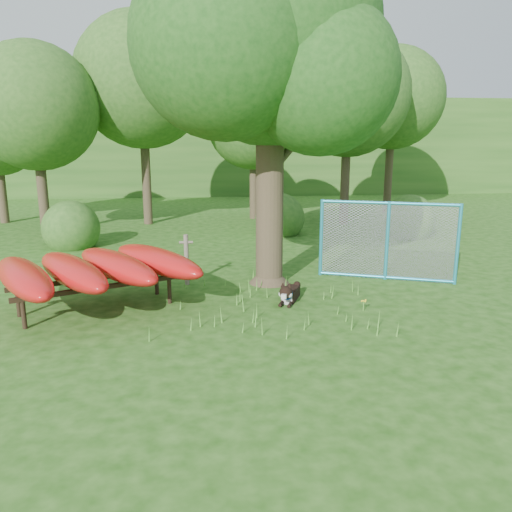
{
  "coord_description": "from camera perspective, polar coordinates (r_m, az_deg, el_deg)",
  "views": [
    {
      "loc": [
        -0.99,
        -8.79,
        3.31
      ],
      "look_at": [
        0.2,
        1.2,
        1.0
      ],
      "focal_mm": 35.0,
      "sensor_mm": 36.0,
      "label": 1
    }
  ],
  "objects": [
    {
      "name": "wildflower_clump",
      "position": [
        10.21,
        12.22,
        -5.14
      ],
      "size": [
        0.11,
        0.11,
        0.24
      ],
      "rotation": [
        0.0,
        0.0,
        -0.07
      ],
      "color": "#569C33",
      "rests_on": "ground"
    },
    {
      "name": "bg_tree_c",
      "position": [
        21.95,
        -0.27,
        15.01
      ],
      "size": [
        4.0,
        4.0,
        6.12
      ],
      "color": "#392D1F",
      "rests_on": "ground"
    },
    {
      "name": "bg_tree_d",
      "position": [
        20.75,
        10.52,
        17.62
      ],
      "size": [
        4.8,
        4.8,
        7.5
      ],
      "color": "#392D1F",
      "rests_on": "ground"
    },
    {
      "name": "ground",
      "position": [
        9.44,
        -0.35,
        -7.58
      ],
      "size": [
        80.0,
        80.0,
        0.0
      ],
      "primitive_type": "plane",
      "color": "#1B470E",
      "rests_on": "ground"
    },
    {
      "name": "fence_section",
      "position": [
        12.49,
        14.76,
        1.68
      ],
      "size": [
        3.08,
        1.33,
        3.21
      ],
      "rotation": [
        0.0,
        0.0,
        -0.39
      ],
      "color": "#2AA0C7",
      "rests_on": "ground"
    },
    {
      "name": "bg_tree_a",
      "position": [
        19.62,
        -23.98,
        15.29
      ],
      "size": [
        4.4,
        4.4,
        6.7
      ],
      "color": "#392D1F",
      "rests_on": "ground"
    },
    {
      "name": "bg_tree_e",
      "position": [
        24.57,
        15.38,
        16.97
      ],
      "size": [
        4.6,
        4.6,
        7.55
      ],
      "color": "#392D1F",
      "rests_on": "ground"
    },
    {
      "name": "shrub_left",
      "position": [
        17.1,
        -20.21,
        0.96
      ],
      "size": [
        1.8,
        1.8,
        1.8
      ],
      "primitive_type": "sphere",
      "color": "#29561C",
      "rests_on": "ground"
    },
    {
      "name": "shrub_mid",
      "position": [
        18.34,
        2.71,
        2.51
      ],
      "size": [
        1.8,
        1.8,
        1.8
      ],
      "primitive_type": "sphere",
      "color": "#29561C",
      "rests_on": "ground"
    },
    {
      "name": "wooden_post",
      "position": [
        11.83,
        -7.94,
        -0.26
      ],
      "size": [
        0.32,
        0.11,
        1.2
      ],
      "rotation": [
        0.0,
        0.0,
        0.01
      ],
      "color": "#63584A",
      "rests_on": "ground"
    },
    {
      "name": "oak_tree",
      "position": [
        11.74,
        1.37,
        22.85
      ],
      "size": [
        5.81,
        5.66,
        8.0
      ],
      "rotation": [
        0.0,
        0.0,
        0.39
      ],
      "color": "#392D1F",
      "rests_on": "ground"
    },
    {
      "name": "bg_tree_b",
      "position": [
        21.01,
        -12.94,
        18.9
      ],
      "size": [
        5.2,
        5.2,
        8.22
      ],
      "color": "#392D1F",
      "rests_on": "ground"
    },
    {
      "name": "kayak_rack",
      "position": [
        10.39,
        -17.94,
        -1.38
      ],
      "size": [
        4.68,
        4.22,
        1.12
      ],
      "rotation": [
        0.0,
        0.0,
        0.43
      ],
      "color": "black",
      "rests_on": "ground"
    },
    {
      "name": "wooded_hillside",
      "position": [
        36.8,
        -5.36,
        12.38
      ],
      "size": [
        80.0,
        12.0,
        6.0
      ],
      "primitive_type": "cube",
      "color": "#29561C",
      "rests_on": "ground"
    },
    {
      "name": "husky_dog",
      "position": [
        10.57,
        3.81,
        -4.32
      ],
      "size": [
        0.64,
        1.06,
        0.51
      ],
      "rotation": [
        0.0,
        0.0,
        -0.41
      ],
      "color": "black",
      "rests_on": "ground"
    },
    {
      "name": "shrub_right",
      "position": [
        18.68,
        16.99,
        2.15
      ],
      "size": [
        1.8,
        1.8,
        1.8
      ],
      "primitive_type": "sphere",
      "color": "#29561C",
      "rests_on": "ground"
    }
  ]
}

